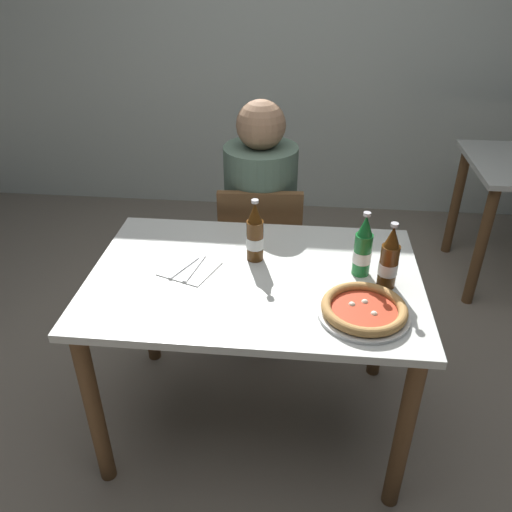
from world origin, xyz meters
The scene contains 10 objects.
ground_plane centered at (0.00, 0.00, 0.00)m, with size 8.00×8.00×0.00m, color gray.
back_wall_tiled centered at (0.00, 2.20, 1.30)m, with size 7.00×0.10×2.60m, color silver.
dining_table_main centered at (0.00, 0.00, 0.64)m, with size 1.20×0.80×0.75m.
chair_behind_table centered at (-0.03, 0.61, 0.48)m, with size 0.43×0.43×0.85m.
diner_seated centered at (-0.04, 0.66, 0.58)m, with size 0.34×0.34×1.21m.
pizza_margherita_near centered at (0.37, -0.20, 0.77)m, with size 0.30×0.30×0.04m.
beer_bottle_left centered at (-0.01, 0.11, 0.85)m, with size 0.07×0.07×0.25m.
beer_bottle_center centered at (0.38, 0.05, 0.85)m, with size 0.07×0.07×0.25m.
beer_bottle_right centered at (0.47, -0.02, 0.85)m, with size 0.07×0.07×0.25m.
napkin_with_cutlery centered at (-0.24, 0.02, 0.75)m, with size 0.23×0.23×0.01m.
Camera 1 is at (0.16, -1.56, 1.79)m, focal length 36.36 mm.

